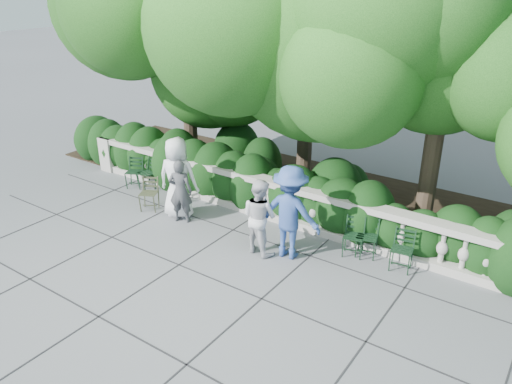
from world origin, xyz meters
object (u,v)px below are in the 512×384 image
Objects in this scene: chair_b at (134,189)px; person_businessman at (178,178)px; chair_a at (143,190)px; person_woman_grey at (180,191)px; person_casual_man at (259,216)px; chair_e at (364,259)px; chair_f at (398,273)px; chair_weathered at (148,212)px; person_older_blue at (290,212)px; chair_d at (351,259)px.

person_businessman is (2.12, -0.46, 0.98)m from chair_b.
chair_a is 1.00× the size of chair_b.
chair_b is at bearing -139.88° from chair_a.
chair_b is 2.38m from person_businessman.
chair_a is 0.55× the size of person_woman_grey.
chair_a is at bearing -43.16° from person_woman_grey.
person_casual_man reaches higher than person_woman_grey.
person_businessman is at bearing 2.86° from person_casual_man.
chair_a is 1.00× the size of chair_e.
chair_e is 0.76m from chair_f.
chair_b is 7.35m from chair_f.
chair_f is at bearing -19.01° from chair_weathered.
chair_e is 0.55× the size of person_woman_grey.
person_casual_man is at bearing -26.80° from chair_weathered.
chair_f is at bearing -20.64° from chair_e.
person_older_blue reaches higher than person_businessman.
chair_e is 4.38m from person_woman_grey.
chair_weathered is (1.36, -0.78, 0.00)m from chair_b.
chair_d is at bearing 165.83° from person_woman_grey.
chair_weathered is at bearing 179.25° from chair_f.
chair_b is 1.57m from chair_weathered.
chair_e is at bearing 17.52° from chair_a.
person_businessman is at bearing -61.42° from person_woman_grey.
person_older_blue is (5.24, -0.55, 0.98)m from chair_b.
person_businessman is (-5.22, -0.54, 0.98)m from chair_f.
person_casual_man is (-1.72, -0.81, 0.81)m from chair_d.
chair_weathered is 3.38m from person_casual_man.
chair_b is 1.00× the size of chair_e.
person_businessman reaches higher than person_casual_man.
person_woman_grey reaches higher than chair_e.
chair_a is at bearing 168.21° from chair_e.
person_older_blue reaches higher than chair_f.
chair_b is at bearing -12.66° from person_older_blue.
chair_e and chair_f have the same top height.
person_businessman reaches higher than chair_b.
chair_f is at bearing -170.19° from person_older_blue.
chair_d is at bearing -162.02° from chair_e.
chair_b is at bearing -29.79° from person_businessman.
person_businessman is (0.76, 0.32, 0.98)m from chair_weathered.
chair_weathered is 1.26m from person_woman_grey.
person_woman_grey is 2.29m from person_casual_man.
person_businessman reaches higher than chair_f.
chair_e is (6.59, 0.18, 0.00)m from chair_b.
chair_b is 0.43× the size of person_businessman.
chair_a is 1.43m from chair_weathered.
person_older_blue reaches higher than chair_d.
person_woman_grey is (2.12, -0.74, 0.76)m from chair_a.
person_businessman reaches higher than chair_e.
chair_weathered is at bearing -15.76° from person_woman_grey.
chair_d is 2.07m from person_casual_man.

